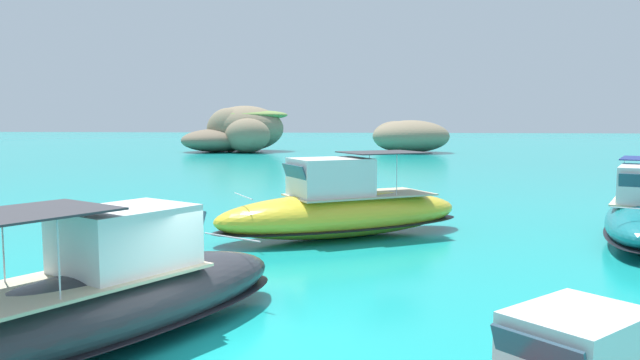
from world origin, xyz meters
TOP-DOWN VIEW (x-y plane):
  - ground_plane at (0.00, 0.00)m, footprint 400.00×400.00m
  - islet_large at (-18.34, 71.50)m, footprint 17.69×16.95m
  - islet_small at (4.83, 72.53)m, footprint 12.26×12.81m
  - motorboat_charcoal at (-2.49, 0.21)m, footprint 6.68×9.06m
  - motorboat_yellow at (1.08, 11.48)m, footprint 10.13×7.77m

SIDE VIEW (x-z plane):
  - ground_plane at x=0.00m, z-range 0.00..0.00m
  - motorboat_charcoal at x=-2.49m, z-range -0.51..2.28m
  - motorboat_yellow at x=1.08m, z-range -0.57..2.56m
  - islet_small at x=4.83m, z-range 0.01..4.36m
  - islet_large at x=-18.34m, z-range -0.23..6.15m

